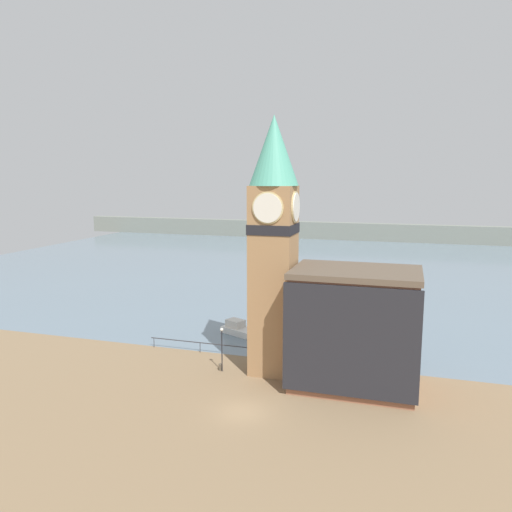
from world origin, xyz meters
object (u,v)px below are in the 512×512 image
boat_near (239,329)px  clock_tower (274,240)px  lamp_post (222,341)px  mooring_bollard_near (220,366)px  pier_building (354,328)px

boat_near → clock_tower: bearing=-31.3°
boat_near → lamp_post: 11.75m
boat_near → mooring_bollard_near: bearing=-56.1°
clock_tower → lamp_post: bearing=-162.5°
clock_tower → pier_building: size_ratio=2.17×
clock_tower → boat_near: (-6.76, 9.85, -12.03)m
pier_building → lamp_post: bearing=-178.6°
clock_tower → lamp_post: clock_tower is taller
lamp_post → boat_near: bearing=100.8°
clock_tower → boat_near: size_ratio=4.71×
pier_building → lamp_post: (-12.24, -0.31, -2.30)m
pier_building → lamp_post: pier_building is taller
pier_building → mooring_bollard_near: size_ratio=15.12×
mooring_bollard_near → clock_tower: bearing=15.4°
boat_near → lamp_post: lamp_post is taller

